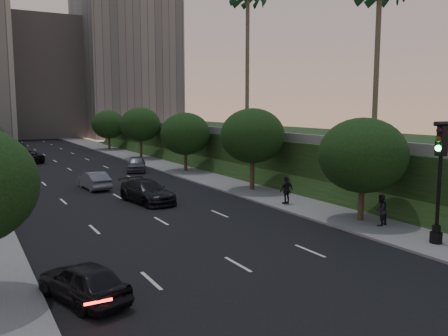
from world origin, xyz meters
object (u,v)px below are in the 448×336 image
street_lamp (439,194)px  pedestrian_b (381,210)px  sedan_near_right (147,192)px  sedan_far_left (26,157)px  sedan_mid_left (94,180)px  sedan_near_left (83,282)px  pedestrian_c (287,190)px  sedan_far_right (136,164)px

street_lamp → pedestrian_b: size_ratio=3.15×
sedan_near_right → pedestrian_b: (9.08, -13.28, 0.24)m
sedan_far_left → sedan_mid_left: bearing=78.7°
street_lamp → sedan_near_right: bearing=117.3°
sedan_near_left → pedestrian_b: bearing=169.4°
sedan_near_left → pedestrian_b: pedestrian_b is taller
street_lamp → pedestrian_c: street_lamp is taller
sedan_far_left → sedan_far_right: 16.76m
sedan_far_right → sedan_mid_left: bearing=-107.7°
sedan_near_right → sedan_mid_left: bearing=96.2°
pedestrian_b → pedestrian_c: bearing=-93.7°
sedan_near_left → sedan_mid_left: 23.67m
street_lamp → sedan_near_right: 19.32m
street_lamp → sedan_mid_left: (-10.76, 24.58, -1.89)m
sedan_near_left → pedestrian_c: size_ratio=2.19×
pedestrian_c → sedan_far_right: bearing=-87.4°
street_lamp → sedan_mid_left: bearing=113.6°
sedan_far_right → pedestrian_b: 29.76m
sedan_near_left → pedestrian_b: 17.19m
pedestrian_b → pedestrian_c: (-1.04, 7.46, 0.07)m
sedan_mid_left → pedestrian_c: size_ratio=2.34×
sedan_far_right → sedan_near_left: bearing=-92.2°
street_lamp → sedan_near_left: street_lamp is taller
sedan_near_right → sedan_far_right: size_ratio=1.16×
sedan_mid_left → sedan_far_left: (-2.68, 22.60, 0.02)m
sedan_mid_left → sedan_far_left: bearing=-87.4°
street_lamp → sedan_far_right: 33.55m
sedan_mid_left → sedan_far_left: size_ratio=0.82×
sedan_far_left → pedestrian_b: 45.49m
sedan_near_left → pedestrian_c: (16.02, 9.58, 0.39)m
sedan_near_left → sedan_far_right: 33.99m
sedan_mid_left → sedan_far_left: 22.76m
sedan_mid_left → sedan_far_left: sedan_far_left is taller
pedestrian_c → pedestrian_b: bearing=91.8°
street_lamp → sedan_near_right: (-8.82, 17.09, -1.83)m
pedestrian_b → pedestrian_c: size_ratio=0.93×
street_lamp → sedan_near_left: (-16.80, 1.70, -1.92)m
sedan_far_left → sedan_far_right: sedan_far_right is taller
street_lamp → pedestrian_c: 11.40m
sedan_near_left → sedan_mid_left: sedan_mid_left is taller
sedan_near_left → pedestrian_b: size_ratio=2.36×
sedan_far_right → pedestrian_b: pedestrian_b is taller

